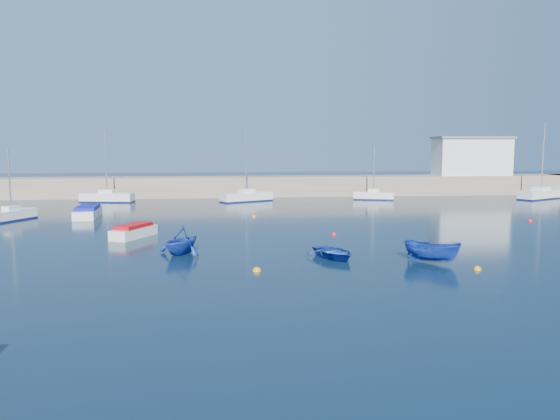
{
  "coord_description": "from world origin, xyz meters",
  "views": [
    {
      "loc": [
        -4.2,
        -25.99,
        6.78
      ],
      "look_at": [
        0.39,
        16.95,
        1.6
      ],
      "focal_mm": 35.0,
      "sensor_mm": 36.0,
      "label": 1
    }
  ],
  "objects": [
    {
      "name": "sailboat_5",
      "position": [
        -17.79,
        40.32,
        0.6
      ],
      "size": [
        6.41,
        2.88,
        8.2
      ],
      "rotation": [
        0.0,
        0.0,
        1.38
      ],
      "color": "silver",
      "rests_on": "ground"
    },
    {
      "name": "buoy_0",
      "position": [
        -2.39,
        2.72,
        0.0
      ],
      "size": [
        0.48,
        0.48,
        0.48
      ],
      "primitive_type": "sphere",
      "color": "orange",
      "rests_on": "ground"
    },
    {
      "name": "motorboat_1",
      "position": [
        -10.69,
        14.51,
        0.47
      ],
      "size": [
        3.1,
        4.3,
        1.0
      ],
      "rotation": [
        0.0,
        0.0,
        -0.46
      ],
      "color": "silver",
      "rests_on": "ground"
    },
    {
      "name": "sailboat_8",
      "position": [
        35.82,
        38.57,
        0.61
      ],
      "size": [
        7.43,
        5.31,
        9.53
      ],
      "rotation": [
        0.0,
        0.0,
        2.07
      ],
      "color": "silver",
      "rests_on": "ground"
    },
    {
      "name": "sailboat_6",
      "position": [
        -1.28,
        39.35,
        0.6
      ],
      "size": [
        6.47,
        4.51,
        8.39
      ],
      "rotation": [
        0.0,
        0.0,
        2.05
      ],
      "color": "silver",
      "rests_on": "ground"
    },
    {
      "name": "sailboat_7",
      "position": [
        14.48,
        39.71,
        0.54
      ],
      "size": [
        5.08,
        2.74,
        6.59
      ],
      "rotation": [
        0.0,
        0.0,
        1.28
      ],
      "color": "silver",
      "rests_on": "ground"
    },
    {
      "name": "ground",
      "position": [
        0.0,
        0.0,
        0.0
      ],
      "size": [
        220.0,
        220.0,
        0.0
      ],
      "primitive_type": "plane",
      "color": "black",
      "rests_on": "ground"
    },
    {
      "name": "buoy_4",
      "position": [
        23.01,
        19.35,
        0.0
      ],
      "size": [
        0.41,
        0.41,
        0.41
      ],
      "primitive_type": "sphere",
      "color": "red",
      "rests_on": "ground"
    },
    {
      "name": "back_wall",
      "position": [
        0.0,
        46.0,
        1.3
      ],
      "size": [
        96.0,
        4.5,
        2.6
      ],
      "primitive_type": "cube",
      "color": "gray",
      "rests_on": "ground"
    },
    {
      "name": "harbor_office",
      "position": [
        30.0,
        46.0,
        5.1
      ],
      "size": [
        10.0,
        4.0,
        5.0
      ],
      "primitive_type": "cube",
      "color": "silver",
      "rests_on": "back_wall"
    },
    {
      "name": "motorboat_2",
      "position": [
        -16.74,
        26.32,
        0.51
      ],
      "size": [
        2.19,
        5.41,
        1.09
      ],
      "rotation": [
        0.0,
        0.0,
        0.06
      ],
      "color": "silver",
      "rests_on": "ground"
    },
    {
      "name": "buoy_1",
      "position": [
        4.17,
        14.02,
        0.0
      ],
      "size": [
        0.39,
        0.39,
        0.39
      ],
      "primitive_type": "sphere",
      "color": "red",
      "rests_on": "ground"
    },
    {
      "name": "buoy_3",
      "position": [
        -1.22,
        24.96,
        0.0
      ],
      "size": [
        0.42,
        0.42,
        0.42
      ],
      "primitive_type": "sphere",
      "color": "orange",
      "rests_on": "ground"
    },
    {
      "name": "dinghy_left",
      "position": [
        -6.76,
        7.88,
        0.86
      ],
      "size": [
        4.12,
        4.26,
        1.72
      ],
      "primitive_type": "imported",
      "rotation": [
        0.0,
        0.0,
        -0.57
      ],
      "color": "#163297",
      "rests_on": "ground"
    },
    {
      "name": "dinghy_right",
      "position": [
        7.83,
        3.86,
        0.65
      ],
      "size": [
        3.36,
        3.14,
        1.29
      ],
      "primitive_type": "imported",
      "rotation": [
        0.0,
        0.0,
        0.86
      ],
      "color": "#163297",
      "rests_on": "ground"
    },
    {
      "name": "buoy_5",
      "position": [
        9.58,
        1.78,
        0.0
      ],
      "size": [
        0.44,
        0.44,
        0.44
      ],
      "primitive_type": "sphere",
      "color": "orange",
      "rests_on": "ground"
    },
    {
      "name": "dinghy_center",
      "position": [
        2.42,
        5.69,
        0.35
      ],
      "size": [
        3.53,
        4.04,
        0.7
      ],
      "primitive_type": "imported",
      "rotation": [
        0.0,
        0.0,
        0.4
      ],
      "color": "#163297",
      "rests_on": "ground"
    },
    {
      "name": "sailboat_3",
      "position": [
        -23.02,
        24.79,
        0.53
      ],
      "size": [
        3.27,
        4.87,
        6.42
      ],
      "rotation": [
        0.0,
        0.0,
        -0.45
      ],
      "color": "silver",
      "rests_on": "ground"
    }
  ]
}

